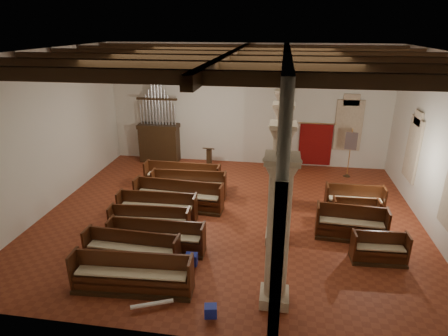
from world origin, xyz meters
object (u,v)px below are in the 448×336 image
pipe_organ (159,136)px  aisle_pew_0 (379,252)px  processional_banner (349,161)px  lectern (209,160)px  nave_pew_0 (133,279)px

pipe_organ → aisle_pew_0: (9.39, -7.70, -1.04)m
processional_banner → aisle_pew_0: size_ratio=1.42×
lectern → nave_pew_0: (-0.34, -9.22, -0.15)m
processional_banner → aisle_pew_0: processional_banner is taller
pipe_organ → aisle_pew_0: bearing=-39.3°
lectern → processional_banner: size_ratio=0.52×
aisle_pew_0 → lectern: bearing=131.3°
lectern → nave_pew_0: size_ratio=0.37×
lectern → aisle_pew_0: bearing=-40.7°
processional_banner → nave_pew_0: bearing=-115.1°
nave_pew_0 → aisle_pew_0: (6.92, 2.42, -0.03)m
pipe_organ → lectern: 3.08m
processional_banner → nave_pew_0: (-7.02, -9.38, -0.43)m
pipe_organ → lectern: size_ratio=3.58×
pipe_organ → processional_banner: bearing=-4.4°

